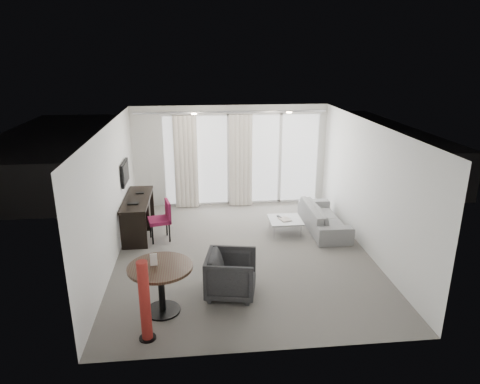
{
  "coord_description": "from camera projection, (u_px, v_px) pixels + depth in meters",
  "views": [
    {
      "loc": [
        -0.87,
        -7.79,
        3.91
      ],
      "look_at": [
        0.0,
        0.6,
        1.1
      ],
      "focal_mm": 32.0,
      "sensor_mm": 36.0,
      "label": 1
    }
  ],
  "objects": [
    {
      "name": "remote",
      "position": [
        279.0,
        216.0,
        9.63
      ],
      "size": [
        0.11,
        0.19,
        0.02
      ],
      "primitive_type": null,
      "rotation": [
        0.0,
        0.0,
        0.31
      ],
      "color": "black",
      "rests_on": "coffee_table"
    },
    {
      "name": "balustrade",
      "position": [
        232.0,
        158.0,
        14.16
      ],
      "size": [
        5.5,
        0.06,
        1.05
      ],
      "primitive_type": null,
      "color": "#B2B2B7",
      "rests_on": "terrace_slab"
    },
    {
      "name": "curtain_left",
      "position": [
        186.0,
        162.0,
        10.84
      ],
      "size": [
        0.6,
        0.2,
        2.38
      ],
      "primitive_type": null,
      "color": "silver",
      "rests_on": "ground"
    },
    {
      "name": "menu_card",
      "position": [
        154.0,
        270.0,
        6.52
      ],
      "size": [
        0.11,
        0.03,
        0.2
      ],
      "primitive_type": null,
      "rotation": [
        0.0,
        0.0,
        0.11
      ],
      "color": "white",
      "rests_on": "round_table"
    },
    {
      "name": "window_frame",
      "position": [
        242.0,
        159.0,
        11.12
      ],
      "size": [
        4.1,
        0.06,
        2.44
      ],
      "primitive_type": null,
      "color": "white",
      "rests_on": "ground"
    },
    {
      "name": "ceiling",
      "position": [
        243.0,
        125.0,
        7.85
      ],
      "size": [
        5.0,
        6.0,
        0.0
      ],
      "primitive_type": "cube",
      "color": "white",
      "rests_on": "ground"
    },
    {
      "name": "coffee_table",
      "position": [
        285.0,
        226.0,
        9.58
      ],
      "size": [
        0.72,
        0.72,
        0.32
      ],
      "primitive_type": null,
      "rotation": [
        0.0,
        0.0,
        -0.01
      ],
      "color": "gray",
      "rests_on": "floor"
    },
    {
      "name": "tub_armchair",
      "position": [
        231.0,
        274.0,
        7.08
      ],
      "size": [
        0.95,
        0.93,
        0.74
      ],
      "primitive_type": "imported",
      "rotation": [
        0.0,
        0.0,
        1.38
      ],
      "color": "#29292A",
      "rests_on": "floor"
    },
    {
      "name": "wall_front",
      "position": [
        269.0,
        266.0,
        5.43
      ],
      "size": [
        5.0,
        0.0,
        2.6
      ],
      "primitive_type": "cube",
      "color": "silver",
      "rests_on": "ground"
    },
    {
      "name": "desk_chair",
      "position": [
        159.0,
        221.0,
        9.13
      ],
      "size": [
        0.57,
        0.54,
        0.88
      ],
      "primitive_type": null,
      "rotation": [
        0.0,
        0.0,
        0.22
      ],
      "color": "maroon",
      "rests_on": "floor"
    },
    {
      "name": "rattan_chair_a",
      "position": [
        254.0,
        169.0,
        13.04
      ],
      "size": [
        0.65,
        0.65,
        0.91
      ],
      "primitive_type": null,
      "rotation": [
        0.0,
        0.0,
        0.05
      ],
      "color": "#402A15",
      "rests_on": "terrace_slab"
    },
    {
      "name": "rattan_chair_b",
      "position": [
        303.0,
        169.0,
        13.12
      ],
      "size": [
        0.76,
        0.76,
        0.86
      ],
      "primitive_type": null,
      "rotation": [
        0.0,
        0.0,
        -0.37
      ],
      "color": "#402A15",
      "rests_on": "terrace_slab"
    },
    {
      "name": "curtain_right",
      "position": [
        241.0,
        161.0,
        10.98
      ],
      "size": [
        0.6,
        0.2,
        2.38
      ],
      "primitive_type": null,
      "color": "silver",
      "rests_on": "ground"
    },
    {
      "name": "wall_right",
      "position": [
        368.0,
        188.0,
        8.5
      ],
      "size": [
        0.0,
        6.0,
        2.6
      ],
      "primitive_type": "cube",
      "color": "silver",
      "rests_on": "ground"
    },
    {
      "name": "round_table",
      "position": [
        162.0,
        289.0,
        6.6
      ],
      "size": [
        1.2,
        1.2,
        0.79
      ],
      "primitive_type": null,
      "rotation": [
        0.0,
        0.0,
        -0.24
      ],
      "color": "#352216",
      "rests_on": "floor"
    },
    {
      "name": "floor",
      "position": [
        243.0,
        253.0,
        8.67
      ],
      "size": [
        5.0,
        6.0,
        0.0
      ],
      "primitive_type": "cube",
      "color": "#625E58",
      "rests_on": "ground"
    },
    {
      "name": "downlight_a",
      "position": [
        194.0,
        114.0,
        9.27
      ],
      "size": [
        0.12,
        0.12,
        0.02
      ],
      "primitive_type": "cylinder",
      "color": "#FFE0B2",
      "rests_on": "ceiling"
    },
    {
      "name": "window_panel",
      "position": [
        242.0,
        159.0,
        11.14
      ],
      "size": [
        4.0,
        0.02,
        2.38
      ],
      "primitive_type": null,
      "color": "white",
      "rests_on": "ground"
    },
    {
      "name": "rattan_table",
      "position": [
        274.0,
        177.0,
        13.08
      ],
      "size": [
        0.54,
        0.54,
        0.44
      ],
      "primitive_type": null,
      "rotation": [
        0.0,
        0.0,
        -0.25
      ],
      "color": "#402A15",
      "rests_on": "terrace_slab"
    },
    {
      "name": "downlight_b",
      "position": [
        289.0,
        112.0,
        9.48
      ],
      "size": [
        0.12,
        0.12,
        0.02
      ],
      "primitive_type": "cylinder",
      "color": "#FFE0B2",
      "rests_on": "ceiling"
    },
    {
      "name": "sofa",
      "position": [
        324.0,
        217.0,
        9.74
      ],
      "size": [
        0.76,
        1.94,
        0.57
      ],
      "primitive_type": "imported",
      "rotation": [
        0.0,
        0.0,
        1.57
      ],
      "color": "gray",
      "rests_on": "floor"
    },
    {
      "name": "curtain_track",
      "position": [
        231.0,
        112.0,
        10.56
      ],
      "size": [
        4.8,
        0.04,
        0.04
      ],
      "primitive_type": null,
      "color": "#B2B2B7",
      "rests_on": "ceiling"
    },
    {
      "name": "magazine",
      "position": [
        285.0,
        218.0,
        9.49
      ],
      "size": [
        0.3,
        0.34,
        0.02
      ],
      "primitive_type": null,
      "rotation": [
        0.0,
        0.0,
        0.27
      ],
      "color": "gray",
      "rests_on": "coffee_table"
    },
    {
      "name": "desk",
      "position": [
        138.0,
        216.0,
        9.48
      ],
      "size": [
        0.55,
        1.76,
        0.83
      ],
      "primitive_type": null,
      "color": "black",
      "rests_on": "floor"
    },
    {
      "name": "wall_left",
      "position": [
        111.0,
        196.0,
        8.01
      ],
      "size": [
        0.0,
        6.0,
        2.6
      ],
      "primitive_type": "cube",
      "color": "silver",
      "rests_on": "ground"
    },
    {
      "name": "tv",
      "position": [
        125.0,
        173.0,
        9.37
      ],
      "size": [
        0.05,
        0.8,
        0.5
      ],
      "primitive_type": null,
      "color": "black",
      "rests_on": "wall_left"
    },
    {
      "name": "terrace_slab",
      "position": [
        237.0,
        188.0,
        12.96
      ],
      "size": [
        5.6,
        3.0,
        0.12
      ],
      "primitive_type": "cube",
      "color": "#4D4D50",
      "rests_on": "ground"
    },
    {
      "name": "red_lamp",
      "position": [
        145.0,
        301.0,
        5.9
      ],
      "size": [
        0.3,
        0.3,
        1.22
      ],
      "primitive_type": "cylinder",
      "rotation": [
        0.0,
        0.0,
        0.26
      ],
      "color": "maroon",
      "rests_on": "floor"
    }
  ]
}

